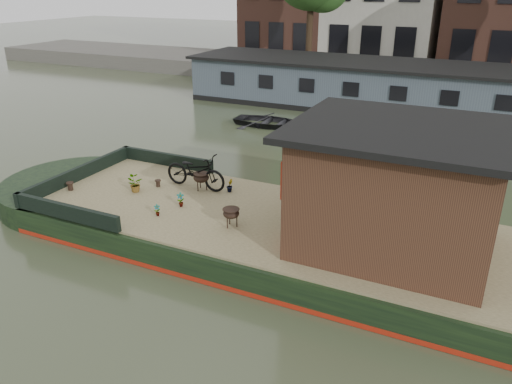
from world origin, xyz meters
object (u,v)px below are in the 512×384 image
at_px(bicycle, 196,171).
at_px(brazier_rear, 201,181).
at_px(potted_plant_a, 181,200).
at_px(brazier_front, 231,218).
at_px(dinghy, 270,118).
at_px(cabin, 396,187).

bearing_deg(bicycle, brazier_rear, -105.14).
distance_m(potted_plant_a, brazier_rear, 1.09).
bearing_deg(brazier_front, dinghy, 109.62).
xyz_separation_m(cabin, bicycle, (-5.04, 0.85, -0.78)).
distance_m(bicycle, dinghy, 8.49).
distance_m(bicycle, brazier_front, 2.39).
bearing_deg(brazier_front, brazier_rear, 138.00).
xyz_separation_m(cabin, potted_plant_a, (-4.75, -0.29, -1.06)).
distance_m(brazier_rear, dinghy, 8.57).
relative_size(brazier_front, brazier_rear, 0.94).
height_order(bicycle, brazier_rear, bicycle).
distance_m(cabin, potted_plant_a, 4.87).
bearing_deg(cabin, dinghy, 126.29).
bearing_deg(brazier_rear, brazier_front, -42.00).
height_order(bicycle, brazier_front, bicycle).
xyz_separation_m(bicycle, brazier_front, (1.83, -1.53, -0.24)).
bearing_deg(bicycle, potted_plant_a, -164.04).
xyz_separation_m(bicycle, dinghy, (-1.67, 8.29, -0.79)).
bearing_deg(cabin, potted_plant_a, -176.54).
xyz_separation_m(potted_plant_a, brazier_rear, (-0.09, 1.08, 0.05)).
bearing_deg(potted_plant_a, brazier_rear, 94.99).
bearing_deg(cabin, bicycle, 170.40).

